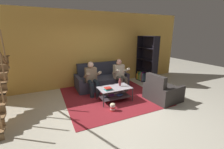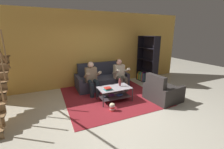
% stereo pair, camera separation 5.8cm
% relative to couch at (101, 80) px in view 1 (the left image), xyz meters
% --- Properties ---
extents(ground, '(16.80, 16.80, 0.00)m').
position_rel_couch_xyz_m(ground, '(-0.12, -1.91, -0.30)').
color(ground, beige).
extents(back_partition, '(8.40, 0.12, 2.90)m').
position_rel_couch_xyz_m(back_partition, '(-0.12, 0.55, 1.15)').
color(back_partition, gold).
rests_on(back_partition, ground).
extents(couch, '(1.98, 0.92, 0.94)m').
position_rel_couch_xyz_m(couch, '(0.00, 0.00, 0.00)').
color(couch, '#393B4C').
rests_on(couch, ground).
extents(person_seated_left, '(0.50, 0.58, 1.14)m').
position_rel_couch_xyz_m(person_seated_left, '(-0.55, -0.56, 0.33)').
color(person_seated_left, '#1F2B34').
rests_on(person_seated_left, ground).
extents(person_seated_right, '(0.50, 0.58, 1.15)m').
position_rel_couch_xyz_m(person_seated_right, '(0.55, -0.56, 0.33)').
color(person_seated_right, '#585349').
rests_on(person_seated_right, ground).
extents(coffee_table, '(1.01, 0.59, 0.44)m').
position_rel_couch_xyz_m(coffee_table, '(-0.07, -1.34, -0.01)').
color(coffee_table, '#B9B6C3').
rests_on(coffee_table, ground).
extents(area_rug, '(3.00, 3.28, 0.01)m').
position_rel_couch_xyz_m(area_rug, '(-0.03, -0.80, -0.29)').
color(area_rug, maroon).
rests_on(area_rug, ground).
extents(vase, '(0.09, 0.09, 0.26)m').
position_rel_couch_xyz_m(vase, '(0.15, -1.30, 0.26)').
color(vase, brown).
rests_on(vase, coffee_table).
extents(book_stack, '(0.24, 0.20, 0.07)m').
position_rel_couch_xyz_m(book_stack, '(-0.33, -1.44, 0.18)').
color(book_stack, teal).
rests_on(book_stack, coffee_table).
extents(bookshelf, '(0.36, 1.05, 1.97)m').
position_rel_couch_xyz_m(bookshelf, '(2.04, -0.15, 0.50)').
color(bookshelf, black).
rests_on(bookshelf, ground).
extents(armchair, '(0.99, 1.02, 0.88)m').
position_rel_couch_xyz_m(armchair, '(1.33, -1.94, -0.02)').
color(armchair, '#322D2C').
rests_on(armchair, ground).
extents(popcorn_tub, '(0.14, 0.14, 0.22)m').
position_rel_couch_xyz_m(popcorn_tub, '(-0.40, -1.92, -0.19)').
color(popcorn_tub, red).
rests_on(popcorn_tub, ground).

